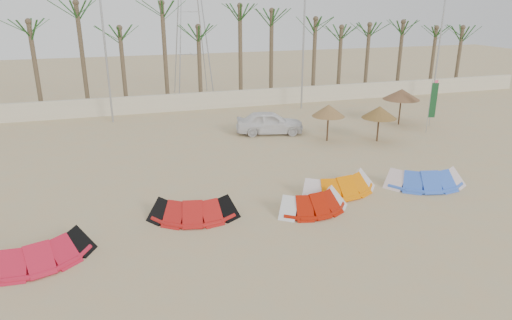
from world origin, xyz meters
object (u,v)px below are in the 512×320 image
object	(u,v)px
kite_blue	(421,176)
parasol_mid	(379,112)
kite_red_mid	(192,206)
kite_red_left	(38,248)
kite_red_right	(311,199)
parasol_right	(402,94)
parasol_left	(329,111)
car	(270,122)
kite_orange	(337,181)

from	to	relation	value
kite_blue	parasol_mid	xyz separation A→B (m)	(1.67, 6.48, 1.35)
kite_red_mid	kite_blue	bearing A→B (deg)	0.57
kite_red_left	kite_blue	size ratio (longest dim) A/B	0.99
kite_red_left	kite_red_right	distance (m)	9.99
kite_blue	parasol_right	world-z (taller)	parasol_right
parasol_left	car	size ratio (longest dim) A/B	0.53
kite_red_left	parasol_right	world-z (taller)	parasol_right
parasol_right	kite_red_mid	bearing A→B (deg)	-148.52
parasol_right	car	distance (m)	9.15
kite_orange	parasol_mid	size ratio (longest dim) A/B	1.74
kite_red_left	parasol_left	size ratio (longest dim) A/B	1.71
parasol_left	parasol_mid	world-z (taller)	parasol_left
kite_red_left	kite_blue	xyz separation A→B (m)	(15.79, 1.80, 0.00)
kite_red_mid	parasol_mid	world-z (taller)	parasol_mid
kite_orange	car	size ratio (longest dim) A/B	0.88
parasol_left	parasol_right	distance (m)	6.57
kite_blue	parasol_right	size ratio (longest dim) A/B	1.57
kite_red_left	kite_orange	xyz separation A→B (m)	(11.80, 2.31, 0.00)
kite_red_right	parasol_right	distance (m)	15.21
kite_red_left	car	distance (m)	16.73
parasol_mid	parasol_right	world-z (taller)	parasol_right
kite_red_right	parasol_mid	size ratio (longest dim) A/B	1.47
kite_red_mid	car	distance (m)	12.04
kite_red_mid	kite_red_right	world-z (taller)	same
kite_orange	kite_red_left	bearing A→B (deg)	-168.93
kite_red_right	parasol_left	xyz separation A→B (m)	(4.73, 8.40, 1.43)
kite_blue	car	world-z (taller)	car
parasol_mid	parasol_right	size ratio (longest dim) A/B	0.88
parasol_right	car	size ratio (longest dim) A/B	0.58
parasol_mid	car	size ratio (longest dim) A/B	0.51
kite_red_right	kite_orange	distance (m)	2.34
kite_red_mid	parasol_right	distance (m)	18.42
kite_red_right	kite_orange	size ratio (longest dim) A/B	0.85
car	kite_red_left	bearing A→B (deg)	148.03
kite_red_right	parasol_mid	world-z (taller)	parasol_mid
kite_red_left	parasol_mid	xyz separation A→B (m)	(17.46, 8.28, 1.35)
kite_red_right	car	distance (m)	11.05
kite_blue	parasol_mid	distance (m)	6.83
kite_red_mid	parasol_left	size ratio (longest dim) A/B	1.61
kite_red_left	kite_red_right	world-z (taller)	same
parasol_mid	car	distance (m)	6.65
parasol_left	parasol_mid	xyz separation A→B (m)	(2.78, -0.99, -0.07)
parasol_left	parasol_mid	size ratio (longest dim) A/B	1.03
kite_blue	kite_orange	bearing A→B (deg)	172.72
kite_red_left	parasol_mid	world-z (taller)	parasol_mid
parasol_left	kite_orange	bearing A→B (deg)	-112.45
kite_red_right	car	xyz separation A→B (m)	(1.94, 10.88, 0.30)
parasol_mid	parasol_right	bearing A→B (deg)	40.77
kite_red_left	parasol_left	bearing A→B (deg)	32.29
kite_red_mid	parasol_right	world-z (taller)	parasol_right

